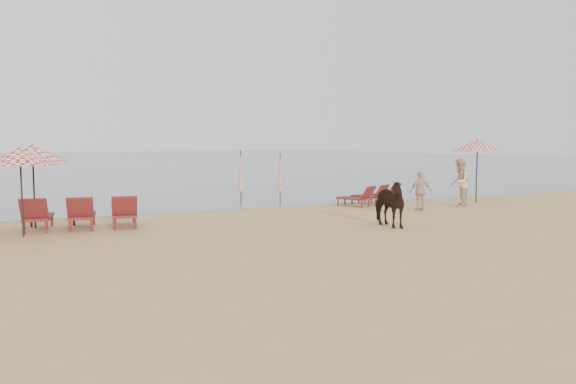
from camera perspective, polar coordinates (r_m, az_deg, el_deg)
name	(u,v)px	position (r m, az deg, el deg)	size (l,w,h in m)	color
ground	(385,260)	(12.61, 9.82, -6.81)	(120.00, 120.00, 0.00)	tan
sea	(76,159)	(90.40, -20.77, 3.11)	(160.00, 140.00, 0.06)	#51606B
lounger_cluster_left	(82,213)	(17.68, -20.22, -2.06)	(3.39, 2.30, 0.69)	maroon
lounger_cluster_right	(371,195)	(23.50, 8.46, -0.29)	(3.05, 2.51, 0.58)	maroon
umbrella_open_left_a	(20,156)	(16.82, -25.56, 3.28)	(2.15, 2.15, 2.45)	black
umbrella_open_left_b	(33,153)	(18.41, -24.52, 3.61)	(2.04, 2.08, 2.61)	black
umbrella_open_right	(477,146)	(25.57, 18.69, 4.49)	(2.22, 2.22, 2.71)	black
umbrella_closed_left	(241,171)	(23.24, -4.81, 2.15)	(0.28, 0.28, 2.28)	black
umbrella_closed_right	(280,173)	(23.95, -0.81, 1.99)	(0.26, 0.26, 2.10)	black
cow	(387,203)	(17.38, 10.00, -1.12)	(0.79, 1.72, 1.46)	black
beachgoer_right_a	(460,183)	(23.50, 17.03, 0.92)	(0.94, 0.73, 1.94)	tan
beachgoer_right_b	(421,191)	(21.70, 13.31, 0.08)	(0.87, 0.36, 1.48)	#D6A086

